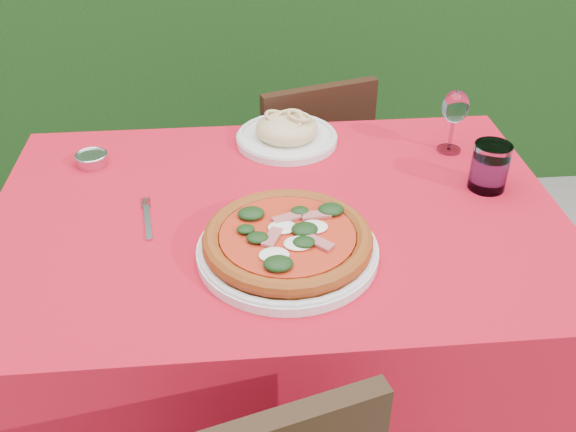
{
  "coord_description": "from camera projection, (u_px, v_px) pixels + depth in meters",
  "views": [
    {
      "loc": [
        -0.08,
        -1.17,
        1.54
      ],
      "look_at": [
        0.02,
        -0.05,
        0.77
      ],
      "focal_mm": 40.0,
      "sensor_mm": 36.0,
      "label": 1
    }
  ],
  "objects": [
    {
      "name": "ground",
      "position": [
        279.0,
        427.0,
        1.84
      ],
      "size": [
        60.0,
        60.0,
        0.0
      ],
      "primitive_type": "plane",
      "color": "slate",
      "rests_on": "ground"
    },
    {
      "name": "dining_table",
      "position": [
        278.0,
        265.0,
        1.5
      ],
      "size": [
        1.26,
        0.86,
        0.75
      ],
      "color": "#442B16",
      "rests_on": "ground"
    },
    {
      "name": "chair_far",
      "position": [
        306.0,
        174.0,
        2.11
      ],
      "size": [
        0.45,
        0.45,
        0.8
      ],
      "rotation": [
        0.0,
        0.0,
        3.43
      ],
      "color": "black",
      "rests_on": "ground"
    },
    {
      "name": "pizza_plate",
      "position": [
        288.0,
        243.0,
        1.27
      ],
      "size": [
        0.36,
        0.36,
        0.07
      ],
      "rotation": [
        0.0,
        0.0,
        -0.08
      ],
      "color": "white",
      "rests_on": "dining_table"
    },
    {
      "name": "pasta_plate",
      "position": [
        287.0,
        133.0,
        1.67
      ],
      "size": [
        0.26,
        0.26,
        0.08
      ],
      "rotation": [
        0.0,
        0.0,
        0.09
      ],
      "color": "silver",
      "rests_on": "dining_table"
    },
    {
      "name": "water_glass",
      "position": [
        489.0,
        169.0,
        1.47
      ],
      "size": [
        0.08,
        0.08,
        0.11
      ],
      "color": "silver",
      "rests_on": "dining_table"
    },
    {
      "name": "wine_glass",
      "position": [
        455.0,
        109.0,
        1.58
      ],
      "size": [
        0.07,
        0.07,
        0.16
      ],
      "color": "silver",
      "rests_on": "dining_table"
    },
    {
      "name": "fork",
      "position": [
        148.0,
        222.0,
        1.37
      ],
      "size": [
        0.05,
        0.18,
        0.0
      ],
      "primitive_type": "cube",
      "rotation": [
        0.0,
        0.0,
        0.14
      ],
      "color": "#ADADB4",
      "rests_on": "dining_table"
    },
    {
      "name": "steel_ramekin",
      "position": [
        92.0,
        160.0,
        1.58
      ],
      "size": [
        0.07,
        0.07,
        0.03
      ],
      "primitive_type": "cylinder",
      "color": "silver",
      "rests_on": "dining_table"
    }
  ]
}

